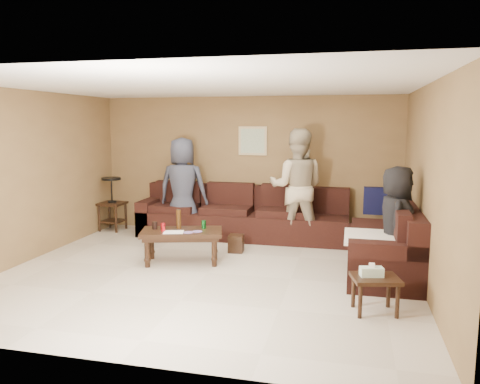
{
  "coord_description": "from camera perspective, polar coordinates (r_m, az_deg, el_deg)",
  "views": [
    {
      "loc": [
        1.85,
        -5.87,
        2.02
      ],
      "look_at": [
        0.25,
        0.85,
        1.0
      ],
      "focal_mm": 35.0,
      "sensor_mm": 36.0,
      "label": 1
    }
  ],
  "objects": [
    {
      "name": "person_left",
      "position": [
        8.35,
        -6.97,
        0.53
      ],
      "size": [
        0.9,
        0.62,
        1.77
      ],
      "primitive_type": "imported",
      "rotation": [
        0.0,
        0.0,
        3.2
      ],
      "color": "#313545",
      "rests_on": "ground"
    },
    {
      "name": "coffee_table",
      "position": [
        6.87,
        -7.14,
        -5.24
      ],
      "size": [
        1.27,
        0.86,
        0.76
      ],
      "rotation": [
        0.0,
        0.0,
        0.27
      ],
      "color": "black",
      "rests_on": "ground"
    },
    {
      "name": "wall_art",
      "position": [
        8.54,
        1.56,
        6.25
      ],
      "size": [
        0.52,
        0.04,
        0.52
      ],
      "color": "tan",
      "rests_on": "ground"
    },
    {
      "name": "side_table_right",
      "position": [
        5.27,
        16.08,
        -10.34
      ],
      "size": [
        0.56,
        0.5,
        0.55
      ],
      "rotation": [
        0.0,
        0.0,
        0.23
      ],
      "color": "black",
      "rests_on": "ground"
    },
    {
      "name": "person_right",
      "position": [
        6.39,
        18.49,
        -3.59
      ],
      "size": [
        0.52,
        0.75,
        1.48
      ],
      "primitive_type": "imported",
      "rotation": [
        0.0,
        0.0,
        1.51
      ],
      "color": "black",
      "rests_on": "ground"
    },
    {
      "name": "sectional_sofa",
      "position": [
        7.65,
        5.29,
        -4.43
      ],
      "size": [
        4.65,
        2.9,
        0.97
      ],
      "color": "black",
      "rests_on": "ground"
    },
    {
      "name": "waste_bin",
      "position": [
        7.42,
        -0.48,
        -6.3
      ],
      "size": [
        0.24,
        0.24,
        0.27
      ],
      "primitive_type": "cube",
      "rotation": [
        0.0,
        0.0,
        0.07
      ],
      "color": "black",
      "rests_on": "ground"
    },
    {
      "name": "end_table_left",
      "position": [
        9.16,
        -15.32,
        -1.27
      ],
      "size": [
        0.46,
        0.46,
        1.01
      ],
      "rotation": [
        0.0,
        0.0,
        -0.05
      ],
      "color": "black",
      "rests_on": "ground"
    },
    {
      "name": "room",
      "position": [
        6.17,
        -4.11,
        5.05
      ],
      "size": [
        5.6,
        5.5,
        2.5
      ],
      "color": "beige",
      "rests_on": "ground"
    },
    {
      "name": "person_middle",
      "position": [
        7.85,
        6.93,
        0.61
      ],
      "size": [
        0.96,
        0.76,
        1.93
      ],
      "primitive_type": "imported",
      "rotation": [
        0.0,
        0.0,
        3.17
      ],
      "color": "#BCAA8B",
      "rests_on": "ground"
    }
  ]
}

